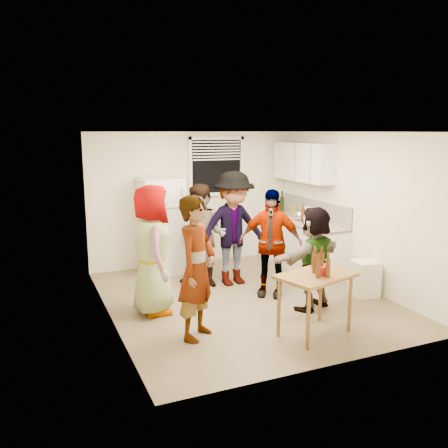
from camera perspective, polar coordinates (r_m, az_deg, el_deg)
name	(u,v)px	position (r m, az deg, el deg)	size (l,w,h in m)	color
room	(244,299)	(7.31, 2.48, -9.00)	(4.00, 4.50, 2.50)	#EDE8CC
window	(216,166)	(9.09, -0.91, 6.95)	(1.12, 0.10, 1.06)	white
refrigerator	(162,226)	(8.52, -7.53, -0.21)	(0.70, 0.70, 1.70)	white
counter_lower	(300,245)	(8.94, 9.17, -2.48)	(0.60, 2.20, 0.86)	white
countertop	(301,221)	(8.85, 9.26, 0.35)	(0.64, 2.22, 0.04)	#B9AC93
backsplash	(315,209)	(8.97, 10.84, 1.74)	(0.03, 2.20, 0.36)	#B3ADA5
upper_cabinets	(303,162)	(8.95, 9.49, 7.38)	(0.34, 1.60, 0.70)	white
kettle	(300,221)	(8.79, 9.10, 0.42)	(0.26, 0.22, 0.22)	silver
paper_towel	(307,222)	(8.65, 9.96, 0.21)	(0.13, 0.13, 0.28)	white
wine_bottle	(282,213)	(9.54, 6.95, 1.32)	(0.08, 0.08, 0.33)	black
beer_bottle_counter	(303,222)	(8.61, 9.48, 0.18)	(0.07, 0.07, 0.25)	#47230C
blue_cup	(308,227)	(8.21, 10.10, -0.37)	(0.10, 0.10, 0.13)	#192BDB
picture_frame	(293,210)	(9.47, 8.35, 1.72)	(0.02, 0.20, 0.16)	gold
trash_bin	(365,280)	(7.70, 16.55, -6.45)	(0.37, 0.37, 0.54)	white
serving_table	(314,334)	(6.23, 10.73, -12.86)	(0.93, 0.62, 0.79)	brown
beer_bottle_table	(315,273)	(6.00, 10.86, -5.82)	(0.06, 0.06, 0.23)	#47230C
red_cup	(322,276)	(5.91, 11.67, -6.13)	(0.08, 0.08, 0.11)	#B31413
guest_grey	(154,312)	(6.89, -8.41, -10.41)	(0.88, 1.81, 0.57)	gray
guest_stripe	(198,336)	(6.07, -3.20, -13.35)	(0.64, 1.77, 0.42)	#141933
guest_back_left	(203,285)	(7.93, -2.56, -7.36)	(0.82, 1.68, 0.64)	brown
guest_back_right	(233,284)	(8.00, 1.13, -7.18)	(1.22, 1.88, 0.70)	#3E3F43
guest_black	(270,295)	(7.51, 5.50, -8.48)	(0.98, 1.67, 0.41)	black
guest_orange	(312,308)	(7.07, 10.56, -9.89)	(1.38, 1.49, 0.44)	#E18259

